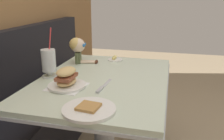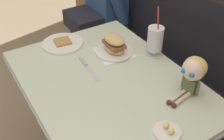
{
  "view_description": "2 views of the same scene",
  "coord_description": "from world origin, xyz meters",
  "views": [
    {
      "loc": [
        -1.37,
        -0.22,
        1.25
      ],
      "look_at": [
        0.1,
        0.15,
        0.76
      ],
      "focal_mm": 37.9,
      "sensor_mm": 36.0,
      "label": 1
    },
    {
      "loc": [
        0.99,
        -0.41,
        1.66
      ],
      "look_at": [
        0.02,
        0.19,
        0.82
      ],
      "focal_mm": 45.48,
      "sensor_mm": 36.0,
      "label": 2
    }
  ],
  "objects": [
    {
      "name": "diner_table",
      "position": [
        0.0,
        0.18,
        0.54
      ],
      "size": [
        1.11,
        0.81,
        0.74
      ],
      "color": "beige",
      "rests_on": "ground"
    },
    {
      "name": "sandwich_plate",
      "position": [
        -0.2,
        0.34,
        0.79
      ],
      "size": [
        0.22,
        0.22,
        0.12
      ],
      "color": "white",
      "rests_on": "diner_table"
    },
    {
      "name": "seated_doll",
      "position": [
        0.29,
        0.47,
        0.87
      ],
      "size": [
        0.13,
        0.23,
        0.2
      ],
      "color": "#5B6642",
      "rests_on": "diner_table"
    },
    {
      "name": "butter_knife",
      "position": [
        -0.17,
        0.14,
        0.74
      ],
      "size": [
        0.24,
        0.03,
        0.01
      ],
      "color": "silver",
      "rests_on": "diner_table"
    },
    {
      "name": "milkshake_glass",
      "position": [
        -0.06,
        0.53,
        0.84
      ],
      "size": [
        0.1,
        0.1,
        0.32
      ],
      "color": "silver",
      "rests_on": "diner_table"
    },
    {
      "name": "butter_saucer",
      "position": [
        0.43,
        0.21,
        0.75
      ],
      "size": [
        0.12,
        0.12,
        0.04
      ],
      "color": "white",
      "rests_on": "diner_table"
    },
    {
      "name": "toast_plate",
      "position": [
        -0.45,
        0.12,
        0.75
      ],
      "size": [
        0.25,
        0.25,
        0.03
      ],
      "color": "white",
      "rests_on": "diner_table"
    },
    {
      "name": "booth_bench",
      "position": [
        0.0,
        0.81,
        0.33
      ],
      "size": [
        2.6,
        0.48,
        1.0
      ],
      "color": "black",
      "rests_on": "ground"
    }
  ]
}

